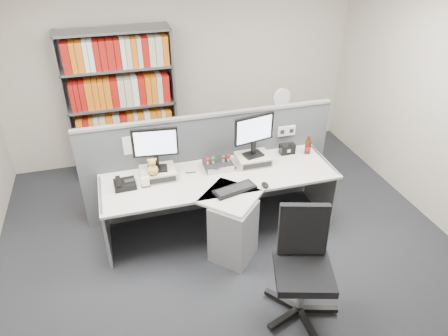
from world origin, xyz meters
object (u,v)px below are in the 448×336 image
object	(u,v)px
shelving_unit	(122,107)
filing_cabinet	(278,143)
monitor_left	(155,146)
desk_fan	(281,101)
mouse	(265,185)
desk_calendar	(146,183)
speaker	(287,149)
desk	(225,207)
desktop_pc	(218,165)
office_chair	(303,262)
desk_phone	(124,184)
keyboard	(235,189)
cola_bottle	(308,147)
monitor_right	(254,132)

from	to	relation	value
shelving_unit	filing_cabinet	xyz separation A→B (m)	(2.10, -0.45, -0.63)
monitor_left	shelving_unit	size ratio (longest dim) A/B	0.25
monitor_left	desk_fan	distance (m)	2.12
mouse	desk_calendar	bearing A→B (deg)	163.56
desk_calendar	shelving_unit	size ratio (longest dim) A/B	0.05
speaker	desk	bearing A→B (deg)	-152.23
shelving_unit	speaker	bearing A→B (deg)	-37.01
desktop_pc	office_chair	size ratio (longest dim) A/B	0.29
filing_cabinet	mouse	bearing A→B (deg)	-117.75
desk_phone	desk_fan	bearing A→B (deg)	26.40
desk	desk_fan	bearing A→B (deg)	49.39
desk_calendar	keyboard	bearing A→B (deg)	-20.98
mouse	desk_fan	bearing A→B (deg)	62.24
monitor_left	office_chair	size ratio (longest dim) A/B	0.47
monitor_left	desk_fan	xyz separation A→B (m)	(1.86, 1.02, -0.11)
cola_bottle	office_chair	world-z (taller)	office_chair
mouse	desk_fan	xyz separation A→B (m)	(0.80, 1.52, 0.26)
filing_cabinet	desk_fan	size ratio (longest dim) A/B	1.45
monitor_left	shelving_unit	distance (m)	1.49
desk	speaker	size ratio (longest dim) A/B	14.45
desk	monitor_left	size ratio (longest dim) A/B	5.30
desk_fan	keyboard	bearing A→B (deg)	-127.01
monitor_right	desk_fan	distance (m)	1.27
monitor_right	cola_bottle	size ratio (longest dim) A/B	2.08
desktop_pc	keyboard	bearing A→B (deg)	-84.64
mouse	shelving_unit	world-z (taller)	shelving_unit
desktop_pc	keyboard	xyz separation A→B (m)	(0.05, -0.49, -0.03)
monitor_right	desktop_pc	xyz separation A→B (m)	(-0.42, 0.01, -0.36)
mouse	filing_cabinet	bearing A→B (deg)	62.25
desktop_pc	filing_cabinet	distance (m)	1.60
cola_bottle	shelving_unit	size ratio (longest dim) A/B	0.12
monitor_left	cola_bottle	xyz separation A→B (m)	(1.81, 0.03, -0.30)
desk	filing_cabinet	distance (m)	1.85
filing_cabinet	office_chair	distance (m)	2.64
monitor_right	speaker	distance (m)	0.59
desk	filing_cabinet	xyz separation A→B (m)	(1.20, 1.40, -0.11)
office_chair	monitor_right	bearing A→B (deg)	87.89
office_chair	monitor_left	bearing A→B (deg)	125.08
desk	mouse	bearing A→B (deg)	-16.08
desk_calendar	monitor_left	bearing A→B (deg)	42.76
monitor_left	desk_calendar	world-z (taller)	monitor_left
desk	desk_calendar	size ratio (longest dim) A/B	24.07
monitor_left	desktop_pc	bearing A→B (deg)	0.88
filing_cabinet	office_chair	xyz separation A→B (m)	(-0.81, -2.50, 0.21)
monitor_left	desk_calendar	xyz separation A→B (m)	(-0.15, -0.14, -0.35)
monitor_left	filing_cabinet	size ratio (longest dim) A/B	0.70
mouse	speaker	distance (m)	0.79
keyboard	desk	bearing A→B (deg)	126.85
shelving_unit	cola_bottle	bearing A→B (deg)	-34.95
office_chair	mouse	bearing A→B (deg)	89.24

